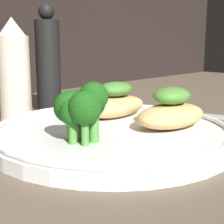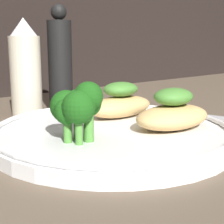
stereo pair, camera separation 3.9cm
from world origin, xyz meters
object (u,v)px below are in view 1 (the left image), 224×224
at_px(plate, 112,133).
at_px(pepper_grinder, 48,63).
at_px(broccoli_bunch, 82,107).
at_px(sauce_bottle, 14,71).

distance_m(plate, pepper_grinder, 0.21).
height_order(plate, broccoli_bunch, broccoli_bunch).
distance_m(broccoli_bunch, pepper_grinder, 0.23).
bearing_deg(plate, sauce_bottle, 93.00).
bearing_deg(broccoli_bunch, pepper_grinder, 61.94).
xyz_separation_m(sauce_bottle, pepper_grinder, (0.06, -0.00, 0.01)).
xyz_separation_m(broccoli_bunch, pepper_grinder, (0.11, 0.20, 0.03)).
bearing_deg(broccoli_bunch, plate, 13.66).
height_order(plate, pepper_grinder, pepper_grinder).
distance_m(plate, sauce_bottle, 0.20).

